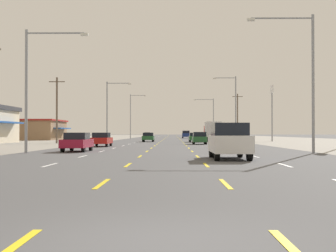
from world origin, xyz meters
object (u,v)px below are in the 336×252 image
(sedan_inner_left_farther, at_px, (148,137))
(streetlight_right_row_1, at_px, (234,104))
(suv_inner_right_nearest, at_px, (229,140))
(streetlight_right_row_0, at_px, (306,72))
(streetlight_left_row_0, at_px, (33,80))
(box_truck_far_right_farthest, at_px, (213,130))
(hatchback_inner_right_midfar, at_px, (199,138))
(streetlight_right_row_2, at_px, (211,115))
(sedan_far_left_near, at_px, (77,142))
(sedan_far_left_mid, at_px, (101,139))
(pole_sign_right_row_2, at_px, (272,101))
(hatchback_far_left_distant_b, at_px, (147,135))
(suv_inner_right_distant_a, at_px, (186,134))
(streetlight_left_row_2, at_px, (132,113))
(sedan_inner_right_far, at_px, (195,137))
(streetlight_left_row_1, at_px, (109,107))

(sedan_inner_left_farther, xyz_separation_m, streetlight_right_row_1, (13.49, -1.05, 5.14))
(suv_inner_right_nearest, height_order, streetlight_right_row_1, streetlight_right_row_1)
(streetlight_right_row_0, height_order, streetlight_right_row_1, streetlight_right_row_1)
(streetlight_left_row_0, bearing_deg, box_truck_far_right_farthest, 69.41)
(hatchback_inner_right_midfar, relative_size, streetlight_right_row_2, 0.40)
(sedan_far_left_near, bearing_deg, streetlight_right_row_0, -10.12)
(sedan_far_left_near, bearing_deg, hatchback_inner_right_midfar, 64.48)
(suv_inner_right_nearest, height_order, sedan_far_left_near, suv_inner_right_nearest)
(streetlight_right_row_2, bearing_deg, sedan_far_left_mid, -104.73)
(box_truck_far_right_farthest, xyz_separation_m, streetlight_right_row_1, (2.98, -3.93, 4.06))
(pole_sign_right_row_2, height_order, streetlight_right_row_2, streetlight_right_row_2)
(sedan_inner_left_farther, height_order, streetlight_right_row_0, streetlight_right_row_0)
(streetlight_right_row_0, bearing_deg, hatchback_far_left_distant_b, 99.52)
(streetlight_right_row_2, bearing_deg, box_truck_far_right_farthest, -94.42)
(sedan_far_left_mid, distance_m, suv_inner_right_distant_a, 73.51)
(hatchback_far_left_distant_b, relative_size, pole_sign_right_row_2, 0.42)
(sedan_far_left_near, height_order, sedan_far_left_mid, same)
(streetlight_left_row_2, bearing_deg, suv_inner_right_nearest, -81.37)
(sedan_far_left_near, relative_size, streetlight_right_row_0, 0.46)
(sedan_inner_left_farther, distance_m, pole_sign_right_row_2, 21.65)
(sedan_inner_right_far, height_order, streetlight_left_row_0, streetlight_left_row_0)
(streetlight_right_row_2, bearing_deg, streetlight_left_row_1, -115.89)
(suv_inner_right_distant_a, distance_m, hatchback_far_left_distant_b, 15.70)
(streetlight_right_row_1, bearing_deg, suv_inner_right_nearest, -97.81)
(sedan_far_left_mid, xyz_separation_m, pole_sign_right_row_2, (24.06, 28.72, 6.03))
(sedan_far_left_mid, distance_m, hatchback_far_left_distant_b, 84.11)
(sedan_far_left_mid, height_order, sedan_inner_left_farther, same)
(streetlight_left_row_1, distance_m, streetlight_left_row_2, 39.93)
(sedan_far_left_near, bearing_deg, sedan_far_left_mid, 90.47)
(suv_inner_right_distant_a, xyz_separation_m, streetlight_left_row_2, (-13.47, -8.59, 5.15))
(suv_inner_right_nearest, distance_m, streetlight_left_row_0, 15.35)
(streetlight_left_row_1, xyz_separation_m, streetlight_right_row_2, (19.38, 39.93, 0.26))
(pole_sign_right_row_2, xyz_separation_m, streetlight_left_row_2, (-26.62, 35.39, -0.61))
(sedan_far_left_near, distance_m, streetlight_left_row_0, 5.90)
(sedan_far_left_near, distance_m, streetlight_left_row_1, 37.33)
(suv_inner_right_nearest, xyz_separation_m, hatchback_far_left_distant_b, (-10.48, 106.86, -0.24))
(streetlight_left_row_1, bearing_deg, sedan_far_left_near, -85.93)
(streetlight_right_row_0, bearing_deg, streetlight_left_row_2, 103.68)
(suv_inner_right_distant_a, relative_size, streetlight_right_row_2, 0.50)
(streetlight_left_row_1, bearing_deg, suv_inner_right_nearest, -74.36)
(hatchback_inner_right_midfar, relative_size, box_truck_far_right_farthest, 0.54)
(streetlight_left_row_2, bearing_deg, streetlight_left_row_0, -89.88)
(sedan_far_left_near, xyz_separation_m, streetlight_right_row_0, (16.78, -3.00, 4.99))
(sedan_far_left_near, relative_size, pole_sign_right_row_2, 0.48)
(streetlight_left_row_2, xyz_separation_m, streetlight_right_row_2, (19.42, 0.00, -0.41))
(sedan_inner_right_far, relative_size, streetlight_right_row_1, 0.44)
(sedan_inner_right_far, bearing_deg, suv_inner_right_distant_a, 89.97)
(suv_inner_right_distant_a, bearing_deg, sedan_inner_right_far, -90.03)
(sedan_inner_left_farther, relative_size, streetlight_left_row_0, 0.51)
(suv_inner_right_nearest, bearing_deg, streetlight_left_row_2, 98.63)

